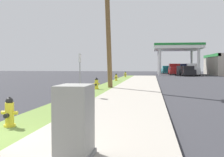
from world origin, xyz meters
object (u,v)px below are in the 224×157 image
(truck_white_on_apron, at_px, (193,70))
(truck_red_at_far_bay, at_px, (175,70))
(car_black_by_near_pump, at_px, (188,71))
(fire_hydrant_third, at_px, (116,77))
(utility_pole_midground, at_px, (108,20))
(fire_hydrant_second, at_px, (96,84))
(fire_hydrant_nearest, at_px, (9,114))
(car_teal_by_far_pump, at_px, (166,70))
(utility_cabinet, at_px, (75,124))
(fire_hydrant_fourth, at_px, (125,75))
(truck_navy_at_forecourt, at_px, (181,69))
(street_sign_post, at_px, (80,66))

(truck_white_on_apron, height_order, truck_red_at_far_bay, same)
(car_black_by_near_pump, bearing_deg, fire_hydrant_third, -116.53)
(utility_pole_midground, height_order, car_black_by_near_pump, utility_pole_midground)
(fire_hydrant_second, height_order, fire_hydrant_third, same)
(fire_hydrant_nearest, distance_m, car_teal_by_far_pump, 55.13)
(utility_pole_midground, distance_m, utility_cabinet, 15.95)
(fire_hydrant_nearest, distance_m, fire_hydrant_second, 11.95)
(utility_cabinet, relative_size, car_teal_by_far_pump, 0.26)
(fire_hydrant_third, relative_size, utility_cabinet, 0.61)
(fire_hydrant_fourth, relative_size, utility_pole_midground, 0.08)
(fire_hydrant_third, height_order, truck_navy_at_forecourt, truck_navy_at_forecourt)
(car_black_by_near_pump, distance_m, car_teal_by_far_pump, 14.24)
(car_teal_by_far_pump, relative_size, truck_white_on_apron, 0.84)
(fire_hydrant_second, distance_m, fire_hydrant_third, 10.72)
(fire_hydrant_third, bearing_deg, car_teal_by_far_pump, 78.67)
(street_sign_post, bearing_deg, car_black_by_near_pump, 74.77)
(fire_hydrant_third, distance_m, fire_hydrant_fourth, 9.52)
(fire_hydrant_fourth, bearing_deg, car_black_by_near_pump, 43.73)
(utility_cabinet, relative_size, truck_navy_at_forecourt, 0.22)
(car_black_by_near_pump, bearing_deg, utility_pole_midground, -106.95)
(utility_pole_midground, height_order, utility_cabinet, utility_pole_midground)
(fire_hydrant_third, distance_m, utility_pole_midground, 10.52)
(street_sign_post, relative_size, truck_navy_at_forecourt, 0.39)
(street_sign_post, relative_size, truck_red_at_far_bay, 0.39)
(utility_cabinet, distance_m, street_sign_post, 10.16)
(fire_hydrant_nearest, height_order, fire_hydrant_second, same)
(fire_hydrant_nearest, bearing_deg, truck_red_at_far_bay, 81.02)
(fire_hydrant_nearest, xyz_separation_m, car_black_by_near_pump, (8.99, 40.76, 0.28))
(car_teal_by_far_pump, xyz_separation_m, truck_navy_at_forecourt, (2.61, -3.03, 0.19))
(utility_cabinet, height_order, street_sign_post, street_sign_post)
(fire_hydrant_nearest, bearing_deg, car_teal_by_far_pump, 83.35)
(fire_hydrant_nearest, relative_size, car_teal_by_far_pump, 0.16)
(fire_hydrant_second, xyz_separation_m, truck_white_on_apron, (10.28, 32.63, 0.47))
(car_black_by_near_pump, distance_m, truck_red_at_far_bay, 6.88)
(fire_hydrant_nearest, xyz_separation_m, utility_cabinet, (2.27, -2.28, 0.24))
(fire_hydrant_nearest, height_order, fire_hydrant_fourth, same)
(utility_cabinet, bearing_deg, fire_hydrant_second, 99.20)
(fire_hydrant_nearest, bearing_deg, fire_hydrant_second, 90.17)
(fire_hydrant_nearest, distance_m, fire_hydrant_third, 22.67)
(fire_hydrant_nearest, relative_size, utility_cabinet, 0.61)
(fire_hydrant_third, relative_size, truck_white_on_apron, 0.14)
(fire_hydrant_fourth, bearing_deg, fire_hydrant_nearest, -90.05)
(fire_hydrant_second, relative_size, street_sign_post, 0.35)
(fire_hydrant_nearest, xyz_separation_m, fire_hydrant_fourth, (0.03, 32.19, 0.00))
(fire_hydrant_fourth, distance_m, car_black_by_near_pump, 12.41)
(truck_navy_at_forecourt, distance_m, truck_white_on_apron, 7.27)
(utility_pole_midground, relative_size, car_teal_by_far_pump, 1.95)
(fire_hydrant_fourth, height_order, truck_white_on_apron, truck_white_on_apron)
(fire_hydrant_second, relative_size, fire_hydrant_third, 1.00)
(car_black_by_near_pump, height_order, truck_navy_at_forecourt, truck_navy_at_forecourt)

